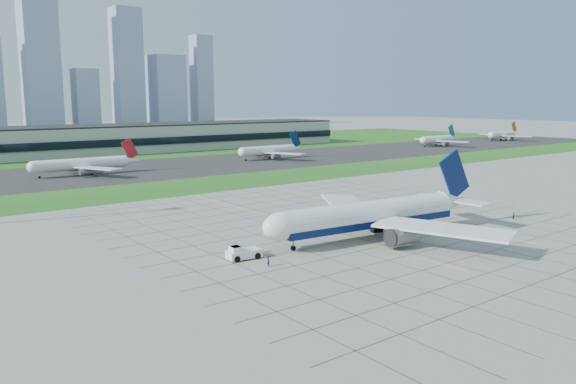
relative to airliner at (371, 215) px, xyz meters
name	(u,v)px	position (x,y,z in m)	size (l,w,h in m)	color
ground	(383,233)	(5.79, 1.67, -5.01)	(1400.00, 1400.00, 0.00)	#9D9D97
grass_median	(194,185)	(5.79, 91.67, -4.99)	(700.00, 35.00, 0.04)	#1E611B
asphalt_taxiway	(133,170)	(5.79, 146.67, -4.98)	(700.00, 75.00, 0.04)	#383838
grass_far	(59,152)	(5.79, 256.67, -4.99)	(700.00, 145.00, 0.04)	#1E611B
apron_markings	(351,224)	(6.22, 12.76, -4.99)	(120.00, 130.00, 0.03)	#474744
terminal	(141,138)	(45.79, 231.54, 2.89)	(260.00, 43.00, 15.80)	#B7B7B2
airliner	(371,215)	(0.00, 0.00, 0.00)	(58.15, 58.67, 18.31)	white
pushback_tug	(242,253)	(-31.38, 3.27, -3.83)	(9.66, 3.89, 2.66)	white
crew_near	(268,261)	(-30.19, -3.61, -4.06)	(0.69, 0.46, 1.90)	black
crew_far	(514,216)	(42.74, -8.54, -4.14)	(0.84, 0.65, 1.73)	black
distant_jet_1	(83,164)	(-16.25, 143.73, -0.52)	(42.20, 42.66, 14.08)	white
distant_jet_2	(269,150)	(78.72, 147.81, -0.52)	(36.59, 42.66, 14.08)	white
distant_jet_3	(437,139)	(212.07, 146.24, -0.52)	(32.22, 42.66, 14.08)	white
distant_jet_4	(502,134)	(292.77, 149.65, -0.52)	(33.22, 42.66, 14.08)	white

